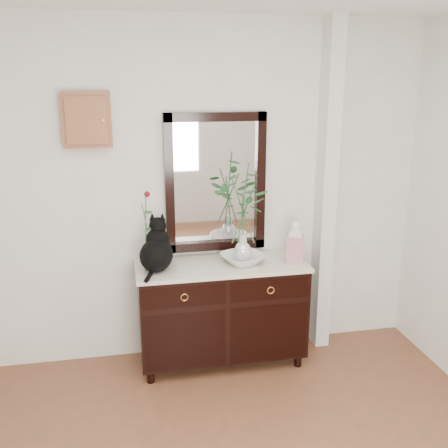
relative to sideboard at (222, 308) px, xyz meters
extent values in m
cube|color=white|center=(-0.10, 0.25, 0.88)|extent=(3.60, 0.04, 2.70)
cube|color=white|center=(0.90, 0.17, 0.88)|extent=(0.12, 0.20, 2.70)
cube|color=black|center=(0.00, 0.00, -0.01)|extent=(1.30, 0.50, 0.82)
cube|color=silver|center=(0.00, 0.00, 0.36)|extent=(1.33, 0.52, 0.03)
cube|color=black|center=(0.00, 0.24, 0.97)|extent=(0.80, 0.06, 1.10)
cube|color=white|center=(0.00, 0.25, 0.97)|extent=(0.66, 0.01, 0.96)
cube|color=brown|center=(-0.95, 0.21, 1.48)|extent=(0.35, 0.10, 0.40)
imported|color=white|center=(0.16, -0.03, 0.42)|extent=(0.41, 0.41, 0.08)
camera|label=1|loc=(-0.73, -3.75, 1.79)|focal=42.00mm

